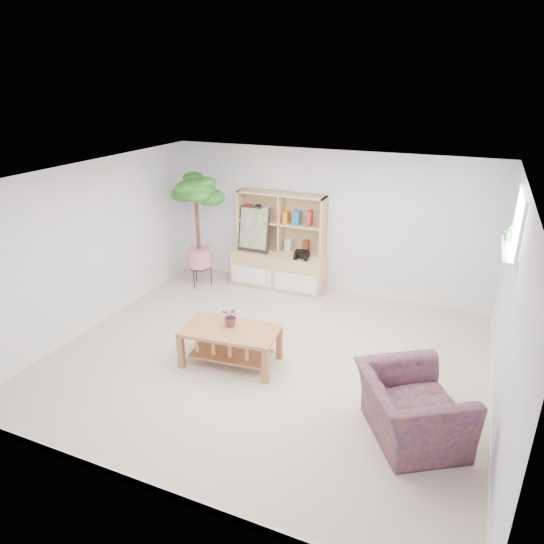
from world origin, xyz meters
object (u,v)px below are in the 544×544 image
at_px(floor_tree, 198,232).
at_px(armchair, 412,404).
at_px(storage_unit, 279,242).
at_px(coffee_table, 231,346).

distance_m(floor_tree, armchair, 4.81).
bearing_deg(storage_unit, floor_tree, -158.75).
height_order(storage_unit, armchair, storage_unit).
height_order(coffee_table, floor_tree, floor_tree).
relative_size(coffee_table, floor_tree, 0.61).
relative_size(coffee_table, armchair, 1.13).
relative_size(storage_unit, armchair, 1.56).
bearing_deg(armchair, floor_tree, 25.27).
height_order(storage_unit, floor_tree, floor_tree).
bearing_deg(storage_unit, coffee_table, -81.44).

